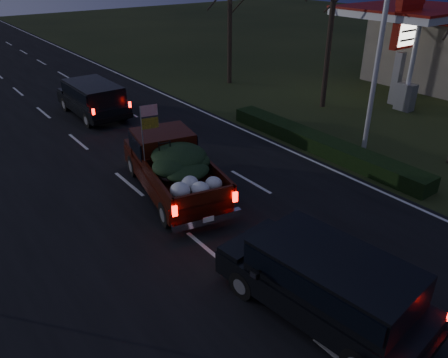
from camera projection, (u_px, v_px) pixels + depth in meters
ground at (209, 251)px, 12.12m from camera, size 120.00×120.00×0.00m
road_asphalt at (209, 251)px, 12.11m from camera, size 14.00×120.00×0.02m
hedge_row at (320, 144)px, 18.29m from camera, size 1.00×10.00×0.60m
light_pole at (385, 12)px, 16.13m from camera, size 0.50×0.90×9.16m
gas_price_pylon at (405, 33)px, 22.52m from camera, size 2.00×0.41×5.57m
gas_canopy at (412, 16)px, 24.04m from camera, size 7.10×6.10×4.88m
pickup_truck at (173, 163)px, 14.74m from camera, size 3.11×5.73×2.85m
lead_suv at (93, 96)px, 21.87m from camera, size 2.02×4.84×1.39m
rear_suv at (328, 279)px, 9.50m from camera, size 2.60×4.99×1.38m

